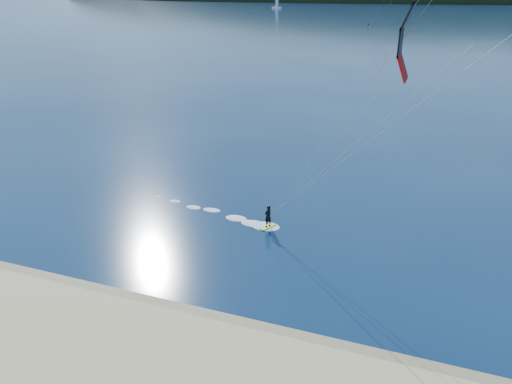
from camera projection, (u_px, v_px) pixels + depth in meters
wet_sand at (175, 319)px, 23.83m from camera, size 220.00×2.50×0.10m
headland at (439, 1)px, 665.09m from camera, size 1200.00×310.00×140.00m
kitesurfer_near at (454, 57)px, 22.22m from camera, size 25.16×6.58×16.91m
kitesurfer_far at (384, 1)px, 197.51m from camera, size 10.42×7.47×13.87m
sailboat at (277, 7)px, 412.51m from camera, size 8.96×5.74×12.48m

